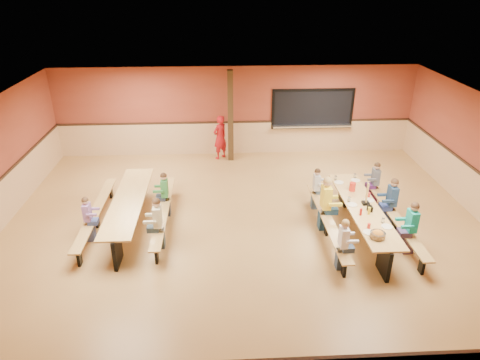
{
  "coord_description": "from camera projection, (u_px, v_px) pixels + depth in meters",
  "views": [
    {
      "loc": [
        -0.6,
        -8.93,
        5.69
      ],
      "look_at": [
        -0.1,
        0.41,
        1.15
      ],
      "focal_mm": 32.0,
      "sensor_mm": 36.0,
      "label": 1
    }
  ],
  "objects": [
    {
      "name": "ground",
      "position": [
        245.0,
        229.0,
        10.53
      ],
      "size": [
        12.0,
        12.0,
        0.0
      ],
      "primitive_type": "plane",
      "color": "#A1733D",
      "rests_on": "ground"
    },
    {
      "name": "chip_bowl",
      "position": [
        378.0,
        235.0,
        8.84
      ],
      "size": [
        0.32,
        0.32,
        0.15
      ],
      "primitive_type": null,
      "color": "#FBA327",
      "rests_on": "cafeteria_table_main"
    },
    {
      "name": "seated_child_grey_left",
      "position": [
        316.0,
        189.0,
        11.25
      ],
      "size": [
        0.33,
        0.27,
        1.13
      ],
      "primitive_type": null,
      "color": "silver",
      "rests_on": "ground"
    },
    {
      "name": "seated_child_navy_right",
      "position": [
        391.0,
        203.0,
        10.45
      ],
      "size": [
        0.39,
        0.32,
        1.25
      ],
      "primitive_type": null,
      "color": "navy",
      "rests_on": "ground"
    },
    {
      "name": "cafeteria_table_main",
      "position": [
        362.0,
        215.0,
        10.13
      ],
      "size": [
        1.91,
        3.7,
        0.74
      ],
      "color": "tan",
      "rests_on": "ground"
    },
    {
      "name": "kitchen_pass_through",
      "position": [
        313.0,
        111.0,
        14.46
      ],
      "size": [
        2.78,
        0.28,
        1.38
      ],
      "color": "black",
      "rests_on": "ground"
    },
    {
      "name": "table_paddle",
      "position": [
        366.0,
        199.0,
        10.09
      ],
      "size": [
        0.16,
        0.16,
        0.56
      ],
      "color": "black",
      "rests_on": "cafeteria_table_main"
    },
    {
      "name": "seated_child_teal_right",
      "position": [
        411.0,
        228.0,
        9.42
      ],
      "size": [
        0.39,
        0.32,
        1.24
      ],
      "primitive_type": null,
      "color": "#119889",
      "rests_on": "ground"
    },
    {
      "name": "seated_adult_yellow",
      "position": [
        325.0,
        204.0,
        10.28
      ],
      "size": [
        0.45,
        0.36,
        1.37
      ],
      "primitive_type": null,
      "color": "yellow",
      "rests_on": "ground"
    },
    {
      "name": "place_settings",
      "position": [
        364.0,
        205.0,
        10.01
      ],
      "size": [
        0.65,
        3.3,
        0.11
      ],
      "primitive_type": null,
      "color": "beige",
      "rests_on": "cafeteria_table_main"
    },
    {
      "name": "napkin_dispenser",
      "position": [
        370.0,
        209.0,
        9.83
      ],
      "size": [
        0.1,
        0.14,
        0.13
      ],
      "primitive_type": "cube",
      "color": "black",
      "rests_on": "cafeteria_table_main"
    },
    {
      "name": "room_envelope",
      "position": [
        245.0,
        205.0,
        10.23
      ],
      "size": [
        12.04,
        10.04,
        3.02
      ],
      "color": "brown",
      "rests_on": "ground"
    },
    {
      "name": "seated_child_green_sec",
      "position": [
        165.0,
        195.0,
        10.91
      ],
      "size": [
        0.35,
        0.29,
        1.18
      ],
      "primitive_type": null,
      "color": "#317738",
      "rests_on": "ground"
    },
    {
      "name": "seated_child_char_right",
      "position": [
        375.0,
        183.0,
        11.53
      ],
      "size": [
        0.35,
        0.28,
        1.16
      ],
      "primitive_type": null,
      "color": "#50535C",
      "rests_on": "ground"
    },
    {
      "name": "standing_woman",
      "position": [
        220.0,
        137.0,
        14.27
      ],
      "size": [
        0.65,
        0.63,
        1.49
      ],
      "primitive_type": "imported",
      "rotation": [
        0.0,
        0.0,
        3.86
      ],
      "color": "#B4141A",
      "rests_on": "ground"
    },
    {
      "name": "seated_child_tan_sec",
      "position": [
        158.0,
        224.0,
        9.59
      ],
      "size": [
        0.38,
        0.31,
        1.24
      ],
      "primitive_type": null,
      "color": "beige",
      "rests_on": "ground"
    },
    {
      "name": "structural_post",
      "position": [
        230.0,
        117.0,
        13.82
      ],
      "size": [
        0.18,
        0.18,
        3.0
      ],
      "primitive_type": "cube",
      "color": "#312110",
      "rests_on": "ground"
    },
    {
      "name": "seated_child_purple_sec",
      "position": [
        88.0,
        219.0,
        9.87
      ],
      "size": [
        0.33,
        0.27,
        1.12
      ],
      "primitive_type": null,
      "color": "#855B94",
      "rests_on": "ground"
    },
    {
      "name": "punch_pitcher",
      "position": [
        352.0,
        187.0,
        10.73
      ],
      "size": [
        0.16,
        0.16,
        0.22
      ],
      "primitive_type": "cylinder",
      "color": "red",
      "rests_on": "cafeteria_table_main"
    },
    {
      "name": "seated_child_white_left",
      "position": [
        343.0,
        245.0,
        8.9
      ],
      "size": [
        0.35,
        0.29,
        1.17
      ],
      "primitive_type": null,
      "color": "white",
      "rests_on": "ground"
    },
    {
      "name": "cafeteria_table_second",
      "position": [
        129.0,
        207.0,
        10.46
      ],
      "size": [
        1.91,
        3.7,
        0.74
      ],
      "color": "tan",
      "rests_on": "ground"
    },
    {
      "name": "condiment_mustard",
      "position": [
        369.0,
        211.0,
        9.7
      ],
      "size": [
        0.06,
        0.06,
        0.17
      ],
      "primitive_type": "cylinder",
      "color": "yellow",
      "rests_on": "cafeteria_table_main"
    },
    {
      "name": "condiment_ketchup",
      "position": [
        361.0,
        212.0,
        9.66
      ],
      "size": [
        0.06,
        0.06,
        0.17
      ],
      "primitive_type": "cylinder",
      "color": "#B2140F",
      "rests_on": "cafeteria_table_main"
    }
  ]
}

